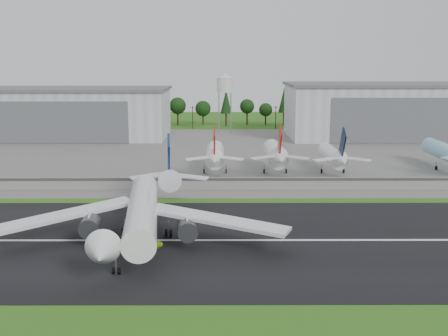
{
  "coord_description": "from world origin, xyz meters",
  "views": [
    {
      "loc": [
        -6.41,
        -96.58,
        34.92
      ],
      "look_at": [
        -5.94,
        40.0,
        9.0
      ],
      "focal_mm": 45.0,
      "sensor_mm": 36.0,
      "label": 1
    }
  ],
  "objects_px": {
    "main_airliner": "(142,218)",
    "parked_jet_red_b": "(276,154)",
    "parked_jet_navy": "(334,156)",
    "parked_jet_red_a": "(215,155)",
    "ground_vehicle": "(150,244)"
  },
  "relations": [
    {
      "from": "main_airliner",
      "to": "parked_jet_red_b",
      "type": "relative_size",
      "value": 1.89
    },
    {
      "from": "parked_jet_red_b",
      "to": "parked_jet_navy",
      "type": "bearing_deg",
      "value": -0.27
    },
    {
      "from": "main_airliner",
      "to": "parked_jet_red_a",
      "type": "height_order",
      "value": "main_airliner"
    },
    {
      "from": "main_airliner",
      "to": "parked_jet_red_b",
      "type": "height_order",
      "value": "main_airliner"
    },
    {
      "from": "parked_jet_red_a",
      "to": "parked_jet_red_b",
      "type": "height_order",
      "value": "parked_jet_red_b"
    },
    {
      "from": "parked_jet_red_a",
      "to": "main_airliner",
      "type": "bearing_deg",
      "value": -101.39
    },
    {
      "from": "main_airliner",
      "to": "parked_jet_red_a",
      "type": "distance_m",
      "value": 68.35
    },
    {
      "from": "main_airliner",
      "to": "ground_vehicle",
      "type": "xyz_separation_m",
      "value": [
        1.95,
        -3.73,
        -4.1
      ]
    },
    {
      "from": "main_airliner",
      "to": "parked_jet_red_b",
      "type": "distance_m",
      "value": 74.53
    },
    {
      "from": "main_airliner",
      "to": "parked_jet_navy",
      "type": "xyz_separation_m",
      "value": [
        50.83,
        66.93,
        0.96
      ]
    },
    {
      "from": "ground_vehicle",
      "to": "main_airliner",
      "type": "bearing_deg",
      "value": 10.96
    },
    {
      "from": "ground_vehicle",
      "to": "parked_jet_red_b",
      "type": "height_order",
      "value": "parked_jet_red_b"
    },
    {
      "from": "main_airliner",
      "to": "parked_jet_red_a",
      "type": "relative_size",
      "value": 1.89
    },
    {
      "from": "main_airliner",
      "to": "parked_jet_red_b",
      "type": "bearing_deg",
      "value": -122.3
    },
    {
      "from": "main_airliner",
      "to": "parked_jet_red_b",
      "type": "xyz_separation_m",
      "value": [
        32.56,
        67.02,
        1.48
      ]
    }
  ]
}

